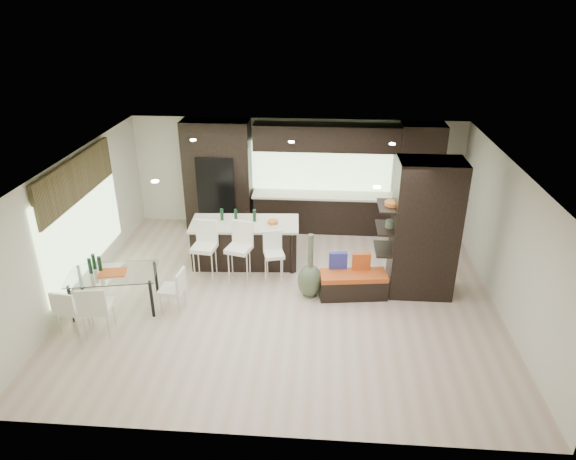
# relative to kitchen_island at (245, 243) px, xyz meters

# --- Properties ---
(ground) EXTENTS (8.00, 8.00, 0.00)m
(ground) POSITION_rel_kitchen_island_xyz_m (0.98, -1.32, -0.48)
(ground) COLOR #C6AD98
(ground) RESTS_ON ground
(back_wall) EXTENTS (8.00, 0.02, 2.70)m
(back_wall) POSITION_rel_kitchen_island_xyz_m (0.98, 2.18, 0.87)
(back_wall) COLOR silver
(back_wall) RESTS_ON ground
(left_wall) EXTENTS (0.02, 7.00, 2.70)m
(left_wall) POSITION_rel_kitchen_island_xyz_m (-3.02, -1.32, 0.87)
(left_wall) COLOR silver
(left_wall) RESTS_ON ground
(right_wall) EXTENTS (0.02, 7.00, 2.70)m
(right_wall) POSITION_rel_kitchen_island_xyz_m (4.98, -1.32, 0.87)
(right_wall) COLOR silver
(right_wall) RESTS_ON ground
(ceiling) EXTENTS (8.00, 7.00, 0.02)m
(ceiling) POSITION_rel_kitchen_island_xyz_m (0.98, -1.32, 2.22)
(ceiling) COLOR white
(ceiling) RESTS_ON ground
(window_left) EXTENTS (0.04, 3.20, 1.90)m
(window_left) POSITION_rel_kitchen_island_xyz_m (-2.98, -1.12, 0.87)
(window_left) COLOR #B2D199
(window_left) RESTS_ON left_wall
(window_back) EXTENTS (3.40, 0.04, 1.20)m
(window_back) POSITION_rel_kitchen_island_xyz_m (1.58, 2.14, 1.07)
(window_back) COLOR #B2D199
(window_back) RESTS_ON back_wall
(stone_accent) EXTENTS (0.08, 3.00, 0.80)m
(stone_accent) POSITION_rel_kitchen_island_xyz_m (-2.95, -1.12, 1.77)
(stone_accent) COLOR brown
(stone_accent) RESTS_ON left_wall
(ceiling_spots) EXTENTS (4.00, 3.00, 0.02)m
(ceiling_spots) POSITION_rel_kitchen_island_xyz_m (0.98, -1.07, 2.20)
(ceiling_spots) COLOR white
(ceiling_spots) RESTS_ON ceiling
(back_cabinetry) EXTENTS (6.80, 0.68, 2.70)m
(back_cabinetry) POSITION_rel_kitchen_island_xyz_m (1.48, 1.85, 0.87)
(back_cabinetry) COLOR black
(back_cabinetry) RESTS_ON ground
(refrigerator) EXTENTS (0.90, 0.68, 1.90)m
(refrigerator) POSITION_rel_kitchen_island_xyz_m (-0.92, 1.80, 0.47)
(refrigerator) COLOR black
(refrigerator) RESTS_ON ground
(partition_column) EXTENTS (1.20, 0.80, 2.70)m
(partition_column) POSITION_rel_kitchen_island_xyz_m (3.58, -0.92, 0.87)
(partition_column) COLOR black
(partition_column) RESTS_ON ground
(kitchen_island) EXTENTS (2.35, 1.13, 0.95)m
(kitchen_island) POSITION_rel_kitchen_island_xyz_m (0.00, 0.00, 0.00)
(kitchen_island) COLOR black
(kitchen_island) RESTS_ON ground
(stool_left) EXTENTS (0.51, 0.51, 1.03)m
(stool_left) POSITION_rel_kitchen_island_xyz_m (-0.70, -0.82, 0.04)
(stool_left) COLOR white
(stool_left) RESTS_ON ground
(stool_mid) EXTENTS (0.56, 0.56, 1.03)m
(stool_mid) POSITION_rel_kitchen_island_xyz_m (0.00, -0.82, 0.04)
(stool_mid) COLOR white
(stool_mid) RESTS_ON ground
(stool_right) EXTENTS (0.47, 0.47, 0.87)m
(stool_right) POSITION_rel_kitchen_island_xyz_m (0.70, -0.78, -0.04)
(stool_right) COLOR white
(stool_right) RESTS_ON ground
(bench) EXTENTS (1.35, 0.66, 0.50)m
(bench) POSITION_rel_kitchen_island_xyz_m (2.28, -1.20, -0.23)
(bench) COLOR black
(bench) RESTS_ON ground
(floor_vase) EXTENTS (0.51, 0.51, 1.32)m
(floor_vase) POSITION_rel_kitchen_island_xyz_m (1.45, -1.25, 0.18)
(floor_vase) COLOR #47553C
(floor_vase) RESTS_ON ground
(dining_table) EXTENTS (1.70, 1.16, 0.75)m
(dining_table) POSITION_rel_kitchen_island_xyz_m (-2.14, -1.97, -0.10)
(dining_table) COLOR white
(dining_table) RESTS_ON ground
(chair_near) EXTENTS (0.56, 0.56, 0.92)m
(chair_near) POSITION_rel_kitchen_island_xyz_m (-2.14, -2.74, -0.02)
(chair_near) COLOR white
(chair_near) RESTS_ON ground
(chair_far) EXTENTS (0.48, 0.48, 0.80)m
(chair_far) POSITION_rel_kitchen_island_xyz_m (-2.63, -2.70, -0.08)
(chair_far) COLOR white
(chair_far) RESTS_ON ground
(chair_end) EXTENTS (0.46, 0.46, 0.79)m
(chair_end) POSITION_rel_kitchen_island_xyz_m (-1.07, -1.97, -0.08)
(chair_end) COLOR white
(chair_end) RESTS_ON ground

